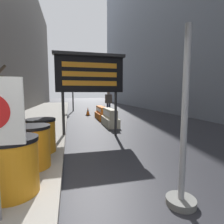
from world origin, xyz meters
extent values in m
cylinder|color=#4C3D2D|center=(-2.99, 7.65, 1.32)|extent=(0.30, 0.30, 2.35)
cylinder|color=#4C3D2D|center=(-2.91, 8.17, 1.98)|extent=(1.13, 0.32, 0.70)
cylinder|color=orange|center=(-0.66, 0.88, 0.55)|extent=(0.70, 0.70, 0.80)
cylinder|color=black|center=(-0.66, 0.88, 0.98)|extent=(0.73, 0.73, 0.06)
cylinder|color=orange|center=(-0.58, 1.84, 0.55)|extent=(0.70, 0.70, 0.80)
cylinder|color=black|center=(-0.58, 1.84, 0.98)|extent=(0.73, 0.73, 0.06)
cylinder|color=orange|center=(-0.55, 2.80, 0.55)|extent=(0.70, 0.70, 0.80)
cylinder|color=black|center=(-0.55, 2.80, 0.98)|extent=(0.73, 0.73, 0.06)
cylinder|color=#28282B|center=(-0.05, 4.62, 0.85)|extent=(0.10, 0.10, 1.70)
cylinder|color=#28282B|center=(1.91, 4.62, 0.85)|extent=(0.10, 0.10, 1.70)
cube|color=black|center=(0.93, 4.62, 2.34)|extent=(2.46, 0.24, 1.28)
cube|color=#28282B|center=(0.93, 4.55, 3.03)|extent=(2.58, 0.34, 0.10)
cube|color=orange|center=(0.93, 4.49, 2.66)|extent=(1.96, 0.02, 0.18)
cube|color=orange|center=(0.93, 4.49, 2.34)|extent=(1.96, 0.02, 0.18)
cube|color=orange|center=(0.93, 4.49, 2.02)|extent=(1.96, 0.02, 0.18)
cube|color=beige|center=(2.17, 6.72, 0.22)|extent=(0.59, 1.84, 0.43)
cube|color=beige|center=(2.17, 6.72, 0.65)|extent=(0.36, 1.84, 0.43)
cube|color=white|center=(1.98, 6.72, 0.65)|extent=(0.02, 1.48, 0.22)
cube|color=orange|center=(2.17, 9.14, 0.20)|extent=(0.60, 2.10, 0.40)
cube|color=orange|center=(2.17, 9.14, 0.61)|extent=(0.36, 2.10, 0.40)
cube|color=white|center=(1.98, 9.14, 0.61)|extent=(0.02, 1.68, 0.20)
cube|color=black|center=(1.51, 11.17, 0.02)|extent=(0.35, 0.35, 0.04)
cone|color=orange|center=(1.51, 11.17, 0.33)|extent=(0.28, 0.28, 0.58)
cylinder|color=white|center=(1.51, 11.17, 0.36)|extent=(0.16, 0.16, 0.08)
cube|color=black|center=(2.98, 12.29, 0.02)|extent=(0.38, 0.38, 0.04)
cone|color=orange|center=(2.98, 12.29, 0.36)|extent=(0.30, 0.30, 0.64)
cylinder|color=white|center=(2.98, 12.29, 0.39)|extent=(0.17, 0.17, 0.09)
cylinder|color=#2D2D30|center=(0.50, 14.74, 2.10)|extent=(0.12, 0.12, 4.20)
cube|color=#23281E|center=(0.50, 14.58, 3.78)|extent=(0.28, 0.28, 0.84)
sphere|color=red|center=(0.50, 14.43, 4.06)|extent=(0.15, 0.15, 0.15)
sphere|color=#392C06|center=(0.50, 14.43, 3.78)|extent=(0.15, 0.15, 0.15)
sphere|color=black|center=(0.50, 14.43, 3.50)|extent=(0.15, 0.15, 0.15)
cylinder|color=#23283D|center=(3.07, 11.42, 0.44)|extent=(0.15, 0.15, 0.88)
cylinder|color=#23283D|center=(3.23, 11.42, 0.44)|extent=(0.15, 0.15, 0.88)
cube|color=#47423D|center=(3.15, 11.42, 1.23)|extent=(0.53, 0.39, 0.70)
sphere|color=tan|center=(3.15, 11.42, 1.70)|extent=(0.24, 0.24, 0.24)
cylinder|color=gray|center=(1.75, 0.24, 0.05)|extent=(0.44, 0.44, 0.10)
cylinder|color=#9EA0A5|center=(1.75, 0.24, 1.35)|extent=(0.09, 0.09, 2.49)
camera|label=1|loc=(0.17, -1.89, 1.66)|focal=28.00mm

